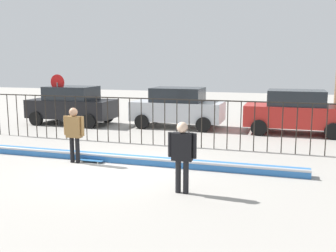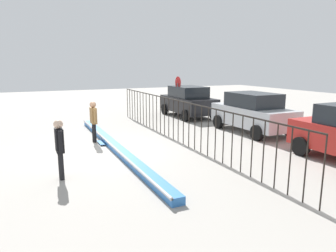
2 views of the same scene
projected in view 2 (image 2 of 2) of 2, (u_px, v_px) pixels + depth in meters
ground_plane at (99, 151)px, 11.70m from camera, size 60.00×60.00×0.00m
bowl_coping_ledge at (114, 146)px, 11.92m from camera, size 11.00×0.41×0.27m
perimeter_fence at (178, 116)px, 12.88m from camera, size 14.04×0.04×1.76m
skateboarder at (93, 118)px, 12.82m from camera, size 0.69×0.26×1.72m
skateboard at (101, 143)px, 12.67m from camera, size 0.80×0.20×0.07m
camera_operator at (60, 144)px, 8.62m from camera, size 0.69×0.26×1.72m
parked_car_black at (188, 101)px, 19.28m from camera, size 4.30×2.12×1.90m
parked_car_silver at (253, 112)px, 14.77m from camera, size 4.30×2.12×1.90m
stop_sign at (178, 91)px, 19.37m from camera, size 0.76×0.07×2.50m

